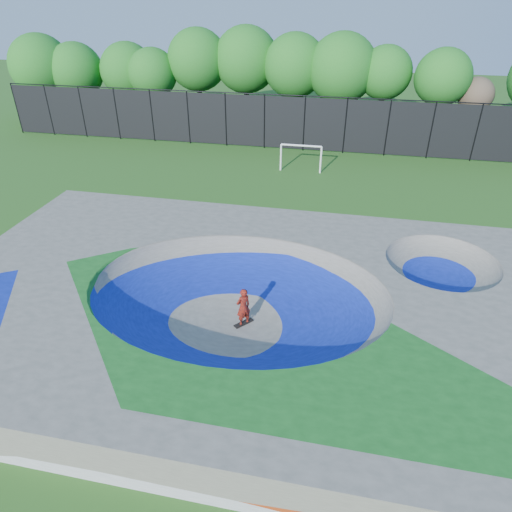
# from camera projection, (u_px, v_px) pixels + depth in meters

# --- Properties ---
(ground) EXTENTS (120.00, 120.00, 0.00)m
(ground) POSITION_uv_depth(u_px,v_px,m) (238.00, 321.00, 17.10)
(ground) COLOR #235417
(ground) RESTS_ON ground
(skate_deck) EXTENTS (22.00, 14.00, 1.50)m
(skate_deck) POSITION_uv_depth(u_px,v_px,m) (237.00, 305.00, 16.72)
(skate_deck) COLOR gray
(skate_deck) RESTS_ON ground
(skater) EXTENTS (0.67, 0.66, 1.56)m
(skater) POSITION_uv_depth(u_px,v_px,m) (243.00, 307.00, 16.56)
(skater) COLOR red
(skater) RESTS_ON ground
(skateboard) EXTENTS (0.68, 0.73, 0.05)m
(skateboard) POSITION_uv_depth(u_px,v_px,m) (244.00, 323.00, 16.95)
(skateboard) COLOR black
(skateboard) RESTS_ON ground
(soccer_goal) EXTENTS (2.79, 0.12, 1.84)m
(soccer_goal) POSITION_uv_depth(u_px,v_px,m) (301.00, 153.00, 30.18)
(soccer_goal) COLOR white
(soccer_goal) RESTS_ON ground
(fence) EXTENTS (48.09, 0.09, 4.04)m
(fence) POSITION_uv_depth(u_px,v_px,m) (304.00, 123.00, 33.70)
(fence) COLOR black
(fence) RESTS_ON ground
(treeline) EXTENTS (53.25, 7.51, 8.63)m
(treeline) POSITION_uv_depth(u_px,v_px,m) (320.00, 70.00, 36.30)
(treeline) COLOR #3F2C1F
(treeline) RESTS_ON ground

